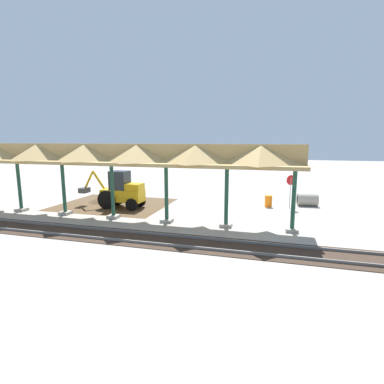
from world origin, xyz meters
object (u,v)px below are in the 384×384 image
(backhoe, at_px, (121,191))
(concrete_pipe, at_px, (307,200))
(traffic_barrel, at_px, (268,201))
(stop_sign, at_px, (291,184))

(backhoe, bearing_deg, concrete_pipe, -161.93)
(backhoe, relative_size, traffic_barrel, 5.91)
(concrete_pipe, height_order, traffic_barrel, concrete_pipe)
(concrete_pipe, bearing_deg, stop_sign, 40.77)
(traffic_barrel, bearing_deg, backhoe, 16.80)
(concrete_pipe, relative_size, traffic_barrel, 1.77)
(stop_sign, xyz_separation_m, concrete_pipe, (-1.38, -1.19, -1.34))
(backhoe, relative_size, concrete_pipe, 3.33)
(backhoe, height_order, traffic_barrel, backhoe)
(backhoe, xyz_separation_m, traffic_barrel, (-10.88, -3.28, -0.81))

